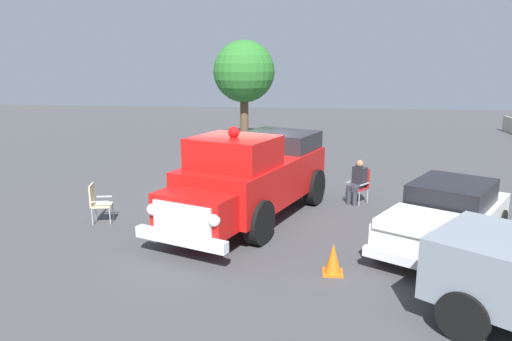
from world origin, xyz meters
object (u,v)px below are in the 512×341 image
Objects in this scene: traffic_cone at (333,259)px; classic_hot_rod at (446,216)px; spectator_seated at (357,180)px; lawn_chair_by_car at (97,200)px; lawn_chair_spare at (294,176)px; oak_tree_left at (244,72)px; lawn_chair_near_truck at (360,183)px; spectator_standing at (227,150)px; vintage_fire_truck at (252,175)px.

classic_hot_rod is at bearing -56.50° from traffic_cone.
traffic_cone is at bearing 123.50° from classic_hot_rod.
classic_hot_rod is 3.66m from spectator_seated.
lawn_chair_spare is (3.32, -4.94, 0.00)m from lawn_chair_by_car.
spectator_seated is at bearing -10.00° from traffic_cone.
lawn_chair_by_car is 0.20× the size of oak_tree_left.
lawn_chair_near_truck is 5.32m from spectator_standing.
lawn_chair_near_truck is 7.42m from lawn_chair_by_car.
lawn_chair_spare is at bearing -162.84° from oak_tree_left.
vintage_fire_truck is at bearing 122.15° from lawn_chair_near_truck.
lawn_chair_spare is at bearing -130.87° from spectator_standing.
spectator_seated is at bearing -69.64° from lawn_chair_by_car.
lawn_chair_spare is at bearing -21.28° from vintage_fire_truck.
lawn_chair_by_car is 7.30m from spectator_seated.
classic_hot_rod is at bearing -153.05° from spectator_seated.
spectator_standing is 2.64× the size of traffic_cone.
lawn_chair_by_car is at bearing 123.88° from lawn_chair_spare.
lawn_chair_by_car and lawn_chair_spare have the same top height.
classic_hot_rod is at bearing -154.41° from oak_tree_left.
oak_tree_left is (7.41, 0.46, 2.60)m from spectator_standing.
oak_tree_left reaches higher than traffic_cone.
vintage_fire_truck is at bearing 71.84° from classic_hot_rod.
spectator_standing is at bearing 44.34° from classic_hot_rod.
lawn_chair_near_truck is 1.61× the size of traffic_cone.
lawn_chair_near_truck is 11.76m from oak_tree_left.
oak_tree_left is at bearing 14.63° from traffic_cone.
lawn_chair_spare is at bearing 10.25° from traffic_cone.
vintage_fire_truck is at bearing -78.93° from lawn_chair_by_car.
lawn_chair_near_truck is 1.00× the size of lawn_chair_by_car.
oak_tree_left is at bearing 3.54° from spectator_standing.
vintage_fire_truck is 4.81m from classic_hot_rod.
lawn_chair_by_car is at bearing 155.98° from spectator_standing.
classic_hot_rod is 4.60× the size of lawn_chair_by_car.
classic_hot_rod is 5.39m from lawn_chair_spare.
vintage_fire_truck is at bearing 121.41° from spectator_seated.
vintage_fire_truck reaches higher than classic_hot_rod.
classic_hot_rod reaches higher than lawn_chair_by_car.
oak_tree_left is at bearing -8.75° from lawn_chair_by_car.
oak_tree_left is (9.58, 2.96, 2.97)m from lawn_chair_spare.
lawn_chair_near_truck is 5.14m from traffic_cone.
vintage_fire_truck is 4.07m from lawn_chair_by_car.
lawn_chair_near_truck reaches higher than traffic_cone.
vintage_fire_truck is 4.95m from spectator_standing.
classic_hot_rod reaches higher than lawn_chair_near_truck.
spectator_standing is at bearing -176.46° from oak_tree_left.
lawn_chair_near_truck is at bearing -57.85° from vintage_fire_truck.
classic_hot_rod is at bearing -94.85° from lawn_chair_by_car.
traffic_cone is at bearing -165.37° from oak_tree_left.
spectator_standing reaches higher than lawn_chair_near_truck.
lawn_chair_by_car is 1.61× the size of traffic_cone.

